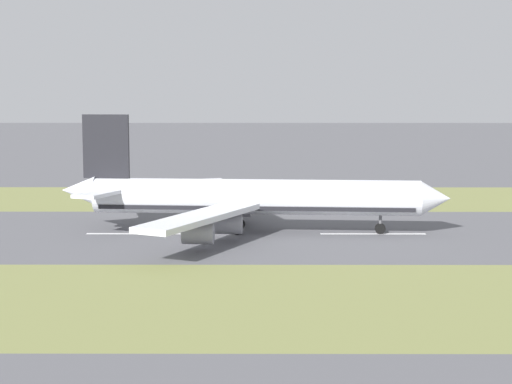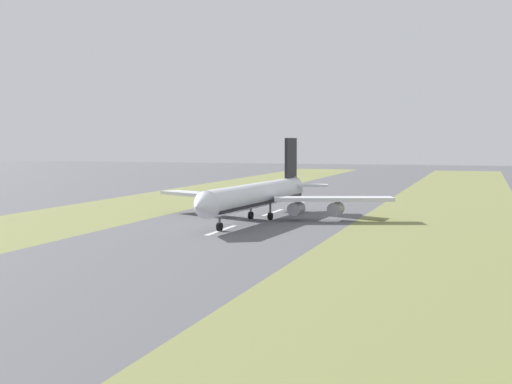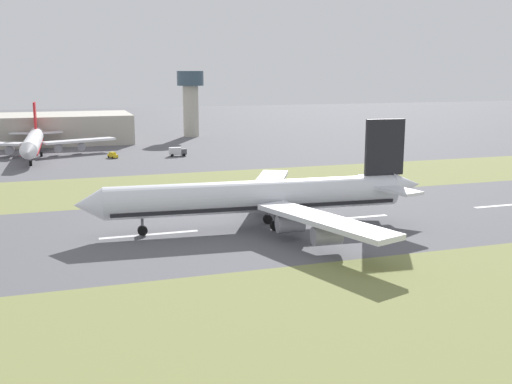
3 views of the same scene
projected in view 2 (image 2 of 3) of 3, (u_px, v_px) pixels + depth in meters
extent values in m
plane|color=#56565B|center=(257.00, 218.00, 179.71)|extent=(800.00, 800.00, 0.00)
cube|color=olive|center=(441.00, 224.00, 166.09)|extent=(40.00, 600.00, 0.01)
cube|color=olive|center=(99.00, 212.00, 193.32)|extent=(40.00, 600.00, 0.01)
cube|color=silver|center=(307.00, 200.00, 231.32)|extent=(1.20, 18.00, 0.01)
cube|color=silver|center=(273.00, 212.00, 193.31)|extent=(1.20, 18.00, 0.01)
cube|color=silver|center=(221.00, 230.00, 155.29)|extent=(1.20, 18.00, 0.01)
cylinder|color=silver|center=(256.00, 195.00, 173.37)|extent=(9.98, 56.29, 6.00)
cone|color=silver|center=(201.00, 206.00, 145.11)|extent=(6.22, 5.41, 5.88)
cone|color=silver|center=(296.00, 185.00, 202.03)|extent=(5.51, 6.35, 5.10)
cube|color=black|center=(256.00, 202.00, 173.49)|extent=(9.52, 54.03, 0.70)
cube|color=silver|center=(334.00, 199.00, 173.66)|extent=(29.44, 14.63, 0.90)
cube|color=silver|center=(204.00, 195.00, 186.59)|extent=(28.68, 18.14, 0.90)
cylinder|color=#93939E|center=(296.00, 209.00, 173.99)|extent=(3.53, 5.02, 3.20)
cylinder|color=#93939E|center=(336.00, 209.00, 173.91)|extent=(3.53, 5.02, 3.20)
cylinder|color=#93939E|center=(229.00, 206.00, 180.64)|extent=(3.53, 5.02, 3.20)
cylinder|color=#93939E|center=(203.00, 204.00, 187.21)|extent=(3.53, 5.02, 3.20)
cube|color=black|center=(291.00, 158.00, 196.83)|extent=(1.37, 8.04, 11.00)
cube|color=silver|center=(310.00, 185.00, 195.35)|extent=(10.76, 6.68, 0.60)
cube|color=silver|center=(272.00, 184.00, 199.41)|extent=(10.92, 7.84, 0.60)
cylinder|color=#59595E|center=(220.00, 219.00, 153.93)|extent=(0.50, 0.50, 3.20)
cylinder|color=black|center=(220.00, 227.00, 154.04)|extent=(1.03, 1.86, 1.80)
cylinder|color=#59595E|center=(270.00, 210.00, 175.46)|extent=(0.50, 0.50, 3.20)
cylinder|color=black|center=(270.00, 216.00, 175.57)|extent=(1.03, 1.86, 1.80)
cylinder|color=#59595E|center=(251.00, 209.00, 177.38)|extent=(0.50, 0.50, 3.20)
cylinder|color=black|center=(251.00, 215.00, 177.50)|extent=(1.03, 1.86, 1.80)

